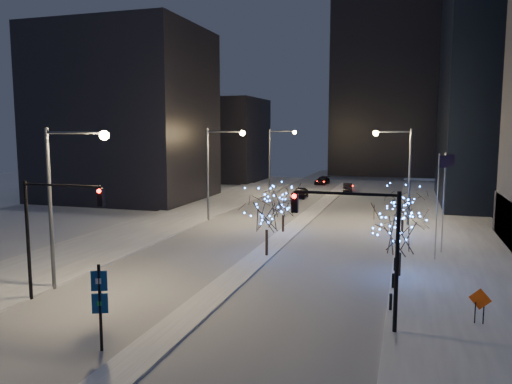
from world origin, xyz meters
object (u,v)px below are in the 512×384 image
at_px(car_far, 322,181).
at_px(construction_sign, 480,302).
at_px(street_lamp_w_mid, 217,162).
at_px(traffic_signal_east, 364,236).
at_px(street_lamp_w_near, 64,186).
at_px(wayfinding_sign, 100,298).
at_px(car_near, 300,193).
at_px(street_lamp_east, 401,164).
at_px(car_mid, 348,187).
at_px(holiday_tree_plaza_near, 400,231).
at_px(street_lamp_w_far, 276,152).
at_px(holiday_tree_plaza_far, 403,202).
at_px(traffic_signal_west, 49,221).
at_px(holiday_tree_median_far, 283,200).
at_px(holiday_tree_median_near, 267,211).

xyz_separation_m(car_far, construction_sign, (18.71, -64.04, 0.56)).
xyz_separation_m(street_lamp_w_mid, traffic_signal_east, (17.88, -26.00, -1.74)).
bearing_deg(street_lamp_w_near, construction_sign, 3.17).
relative_size(wayfinding_sign, construction_sign, 2.18).
distance_m(street_lamp_w_mid, car_near, 22.21).
distance_m(street_lamp_east, car_mid, 30.03).
height_order(street_lamp_east, traffic_signal_east, street_lamp_east).
relative_size(street_lamp_w_mid, holiday_tree_plaza_near, 1.99).
xyz_separation_m(street_lamp_w_near, street_lamp_w_far, (0.00, 50.00, 0.00)).
distance_m(traffic_signal_east, car_mid, 57.82).
bearing_deg(holiday_tree_plaza_near, street_lamp_w_near, -155.55).
distance_m(street_lamp_w_near, car_near, 46.52).
bearing_deg(street_lamp_east, holiday_tree_plaza_near, -88.75).
bearing_deg(street_lamp_w_near, car_far, 85.83).
height_order(traffic_signal_east, holiday_tree_plaza_far, traffic_signal_east).
relative_size(street_lamp_east, holiday_tree_plaza_near, 1.99).
distance_m(traffic_signal_west, holiday_tree_median_far, 24.21).
xyz_separation_m(car_mid, holiday_tree_median_near, (-1.00, -44.68, 2.98)).
height_order(car_mid, holiday_tree_plaza_near, holiday_tree_plaza_near).
relative_size(street_lamp_w_far, holiday_tree_plaza_near, 1.99).
relative_size(car_mid, car_far, 0.86).
distance_m(car_far, holiday_tree_plaza_near, 58.43).
height_order(street_lamp_w_near, wayfinding_sign, street_lamp_w_near).
distance_m(street_lamp_w_mid, street_lamp_w_far, 25.00).
bearing_deg(construction_sign, holiday_tree_plaza_far, 121.58).
height_order(wayfinding_sign, construction_sign, wayfinding_sign).
distance_m(traffic_signal_east, holiday_tree_median_far, 23.83).
distance_m(car_far, wayfinding_sign, 72.15).
xyz_separation_m(traffic_signal_west, car_near, (4.28, 47.93, -3.97)).
distance_m(holiday_tree_median_near, wayfinding_sign, 18.48).
distance_m(traffic_signal_east, holiday_tree_median_near, 15.14).
bearing_deg(car_far, car_mid, -50.80).
xyz_separation_m(traffic_signal_east, car_mid, (-7.44, 57.20, -4.08)).
height_order(traffic_signal_west, car_mid, traffic_signal_west).
bearing_deg(wayfinding_sign, street_lamp_east, 48.46).
distance_m(street_lamp_w_near, holiday_tree_plaza_near, 21.61).
relative_size(street_lamp_w_far, car_mid, 2.42).
relative_size(traffic_signal_west, holiday_tree_plaza_near, 1.39).
distance_m(street_lamp_w_far, traffic_signal_east, 54.07).
relative_size(street_lamp_w_far, holiday_tree_median_far, 1.96).
distance_m(traffic_signal_east, holiday_tree_plaza_near, 10.09).
bearing_deg(traffic_signal_east, wayfinding_sign, -152.28).
relative_size(street_lamp_east, car_far, 2.08).
xyz_separation_m(street_lamp_w_mid, holiday_tree_median_far, (8.44, -4.18, -3.32)).
bearing_deg(car_mid, holiday_tree_plaza_near, 93.74).
height_order(street_lamp_w_near, traffic_signal_west, street_lamp_w_near).
xyz_separation_m(street_lamp_w_near, holiday_tree_median_near, (9.44, 11.51, -2.84)).
relative_size(street_lamp_w_mid, car_mid, 2.42).
bearing_deg(traffic_signal_east, street_lamp_w_near, 176.79).
xyz_separation_m(traffic_signal_east, car_near, (-13.10, 46.93, -3.97)).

